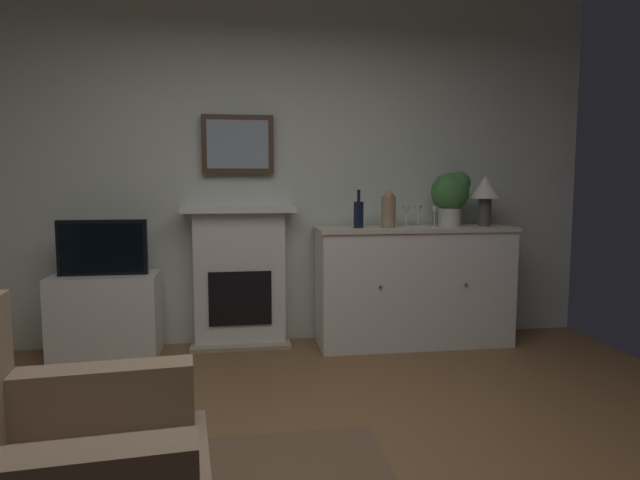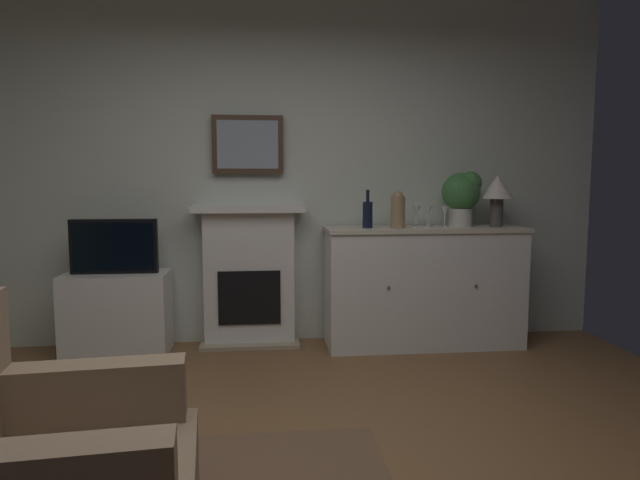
# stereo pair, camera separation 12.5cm
# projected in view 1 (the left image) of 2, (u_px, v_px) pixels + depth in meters

# --- Properties ---
(wall_rear) EXTENTS (5.26, 0.06, 2.85)m
(wall_rear) POSITION_uv_depth(u_px,v_px,m) (268.00, 164.00, 4.43)
(wall_rear) COLOR silver
(wall_rear) RESTS_ON ground_plane
(fireplace_unit) EXTENTS (0.87, 0.30, 1.10)m
(fireplace_unit) POSITION_uv_depth(u_px,v_px,m) (240.00, 276.00, 4.36)
(fireplace_unit) COLOR white
(fireplace_unit) RESTS_ON ground_plane
(framed_picture) EXTENTS (0.55, 0.04, 0.45)m
(framed_picture) POSITION_uv_depth(u_px,v_px,m) (238.00, 144.00, 4.30)
(framed_picture) COLOR #473323
(sideboard_cabinet) EXTENTS (1.54, 0.49, 0.93)m
(sideboard_cabinet) POSITION_uv_depth(u_px,v_px,m) (414.00, 286.00, 4.40)
(sideboard_cabinet) COLOR white
(sideboard_cabinet) RESTS_ON ground_plane
(table_lamp) EXTENTS (0.26, 0.26, 0.40)m
(table_lamp) POSITION_uv_depth(u_px,v_px,m) (485.00, 191.00, 4.41)
(table_lamp) COLOR #4C4742
(table_lamp) RESTS_ON sideboard_cabinet
(wine_bottle) EXTENTS (0.08, 0.08, 0.29)m
(wine_bottle) POSITION_uv_depth(u_px,v_px,m) (359.00, 214.00, 4.25)
(wine_bottle) COLOR black
(wine_bottle) RESTS_ON sideboard_cabinet
(wine_glass_left) EXTENTS (0.07, 0.07, 0.16)m
(wine_glass_left) POSITION_uv_depth(u_px,v_px,m) (406.00, 211.00, 4.31)
(wine_glass_left) COLOR silver
(wine_glass_left) RESTS_ON sideboard_cabinet
(wine_glass_center) EXTENTS (0.07, 0.07, 0.16)m
(wine_glass_center) POSITION_uv_depth(u_px,v_px,m) (418.00, 211.00, 4.37)
(wine_glass_center) COLOR silver
(wine_glass_center) RESTS_ON sideboard_cabinet
(wine_glass_right) EXTENTS (0.07, 0.07, 0.16)m
(wine_glass_right) POSITION_uv_depth(u_px,v_px,m) (435.00, 211.00, 4.32)
(wine_glass_right) COLOR silver
(wine_glass_right) RESTS_ON sideboard_cabinet
(vase_decorative) EXTENTS (0.11, 0.11, 0.28)m
(vase_decorative) POSITION_uv_depth(u_px,v_px,m) (388.00, 210.00, 4.25)
(vase_decorative) COLOR #9E7F5B
(vase_decorative) RESTS_ON sideboard_cabinet
(tv_cabinet) EXTENTS (0.75, 0.42, 0.61)m
(tv_cabinet) POSITION_uv_depth(u_px,v_px,m) (106.00, 316.00, 4.09)
(tv_cabinet) COLOR white
(tv_cabinet) RESTS_ON ground_plane
(tv_set) EXTENTS (0.62, 0.07, 0.40)m
(tv_set) POSITION_uv_depth(u_px,v_px,m) (103.00, 248.00, 4.01)
(tv_set) COLOR black
(tv_set) RESTS_ON tv_cabinet
(potted_plant_small) EXTENTS (0.30, 0.30, 0.43)m
(potted_plant_small) POSITION_uv_depth(u_px,v_px,m) (451.00, 194.00, 4.41)
(potted_plant_small) COLOR beige
(potted_plant_small) RESTS_ON sideboard_cabinet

